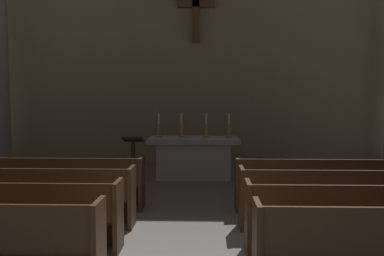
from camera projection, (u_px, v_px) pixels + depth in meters
pew_left_row_3 at (18, 196)px, 7.24m from camera, size 3.66×0.50×0.95m
pew_left_row_4 at (43, 182)px, 8.34m from camera, size 3.66×0.50×0.95m
pew_right_row_3 at (359, 199)px, 7.07m from camera, size 3.66×0.50×0.95m
pew_right_row_4 at (339, 184)px, 8.17m from camera, size 3.66×0.50×0.95m
altar at (194, 157)px, 11.21m from camera, size 2.20×0.90×1.01m
candlestick_outer_left at (159, 130)px, 11.18m from camera, size 0.16×0.16×0.59m
candlestick_inner_left at (181, 130)px, 11.16m from camera, size 0.16×0.16×0.59m
candlestick_inner_right at (206, 130)px, 11.15m from camera, size 0.16×0.16×0.59m
candlestick_outer_right at (229, 130)px, 11.13m from camera, size 0.16×0.16×0.59m
apse_with_cross at (196, 28)px, 13.29m from camera, size 11.60×0.45×7.90m
lectern at (133, 164)px, 10.05m from camera, size 0.44×0.36×1.15m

